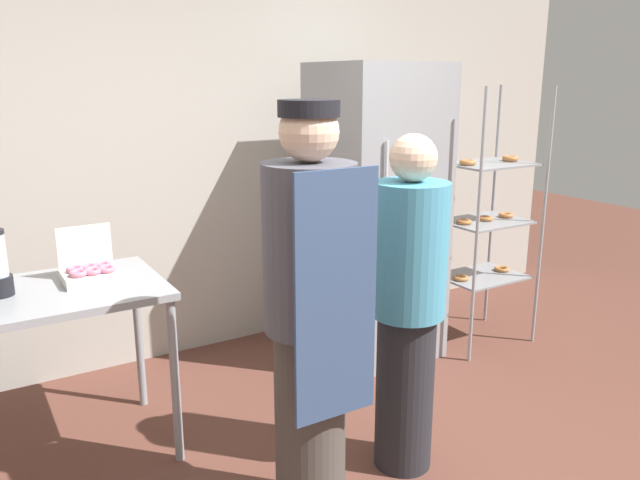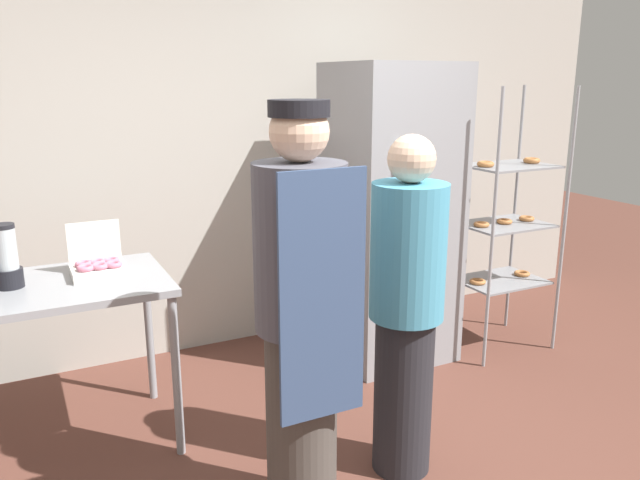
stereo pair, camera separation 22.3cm
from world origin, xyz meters
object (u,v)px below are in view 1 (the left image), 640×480
at_px(donut_box, 91,272).
at_px(person_customer, 408,306).
at_px(baking_rack, 485,220).
at_px(person_baker, 310,314).
at_px(refrigerator, 376,214).

xyz_separation_m(donut_box, person_customer, (1.20, -0.95, -0.11)).
xyz_separation_m(baking_rack, person_customer, (-1.42, -0.90, -0.07)).
bearing_deg(person_baker, donut_box, 122.46).
relative_size(baking_rack, person_baker, 1.02).
bearing_deg(person_baker, refrigerator, 44.85).
xyz_separation_m(refrigerator, baking_rack, (0.76, -0.24, -0.08)).
bearing_deg(person_baker, person_customer, 6.64).
height_order(person_baker, person_customer, person_baker).
bearing_deg(baking_rack, person_baker, -153.93).
height_order(baking_rack, donut_box, baking_rack).
bearing_deg(donut_box, refrigerator, 6.04).
relative_size(baking_rack, donut_box, 6.82).
xyz_separation_m(baking_rack, person_baker, (-1.97, -0.97, 0.03)).
relative_size(person_baker, person_customer, 1.09).
distance_m(refrigerator, donut_box, 1.87).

